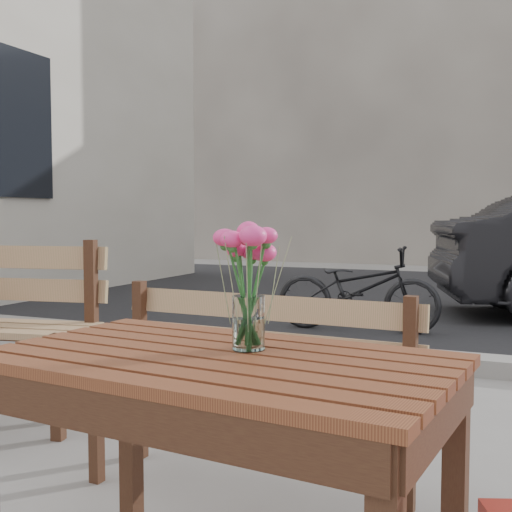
{
  "coord_description": "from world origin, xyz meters",
  "views": [
    {
      "loc": [
        0.8,
        -1.56,
        1.08
      ],
      "look_at": [
        0.11,
        0.02,
        0.97
      ],
      "focal_mm": 45.0,
      "sensor_mm": 36.0,
      "label": 1
    }
  ],
  "objects": [
    {
      "name": "bicycle",
      "position": [
        -0.68,
        4.26,
        0.4
      ],
      "size": [
        1.56,
        0.65,
        0.8
      ],
      "primitive_type": "imported",
      "rotation": [
        0.0,
        0.0,
        1.65
      ],
      "color": "black",
      "rests_on": "ground"
    },
    {
      "name": "street",
      "position": [
        0.0,
        5.06,
        0.03
      ],
      "size": [
        30.0,
        8.12,
        0.12
      ],
      "color": "black",
      "rests_on": "ground"
    },
    {
      "name": "main_table",
      "position": [
        0.07,
        -0.11,
        0.6
      ],
      "size": [
        1.24,
        0.8,
        0.72
      ],
      "rotation": [
        0.0,
        0.0,
        -0.1
      ],
      "color": "#572816",
      "rests_on": "ground"
    },
    {
      "name": "main_bench",
      "position": [
        -0.19,
        0.71,
        0.49
      ],
      "size": [
        1.32,
        0.45,
        0.81
      ],
      "rotation": [
        0.0,
        0.0,
        -0.05
      ],
      "color": "#9A7D50",
      "rests_on": "ground"
    },
    {
      "name": "main_vase",
      "position": [
        0.11,
        -0.03,
        0.93
      ],
      "size": [
        0.18,
        0.18,
        0.34
      ],
      "color": "white",
      "rests_on": "main_table"
    },
    {
      "name": "backdrop_buildings",
      "position": [
        0.17,
        14.4,
        3.6
      ],
      "size": [
        15.5,
        4.0,
        8.0
      ],
      "color": "slate",
      "rests_on": "ground"
    }
  ]
}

